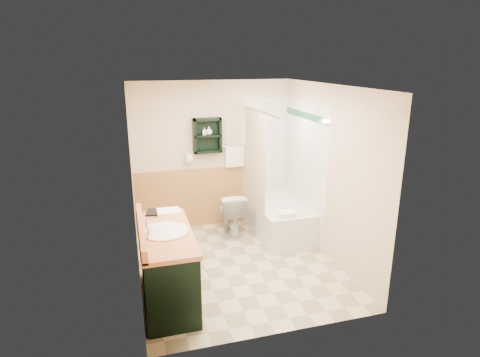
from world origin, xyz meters
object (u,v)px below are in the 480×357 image
Objects in this scene: wall_shelf at (207,136)px; soap_bottle_b at (209,131)px; vanity at (167,267)px; vanity_book at (146,204)px; soap_bottle_a at (204,133)px; hair_dryer at (189,158)px; bathtub at (278,217)px; toilet at (231,213)px.

wall_shelf is 4.21× the size of soap_bottle_b.
wall_shelf is 0.40× the size of vanity.
soap_bottle_a reaches higher than vanity_book.
soap_bottle_a is at bearing 180.00° from soap_bottle_b.
hair_dryer reaches higher than vanity_book.
hair_dryer reaches higher than bathtub.
bathtub is 12.95× the size of soap_bottle_a.
wall_shelf is 2.45m from vanity.
bathtub is 2.35m from vanity_book.
vanity_book is at bearing -126.98° from soap_bottle_a.
toilet is 1.78m from vanity_book.
toilet is 6.08× the size of soap_bottle_a.
wall_shelf reaches higher than vanity_book.
vanity is 2.40m from bathtub.
vanity is at bearing -115.02° from soap_bottle_b.
soap_bottle_b is (-1.00, 0.54, 1.35)m from bathtub.
wall_shelf is at bearing 64.48° from vanity_book.
vanity is 2.44m from soap_bottle_a.
toilet is 1.34m from soap_bottle_a.
wall_shelf is 0.06m from soap_bottle_a.
vanity is 0.86m from vanity_book.
bathtub is at bearing 36.81° from vanity.
vanity is 0.91× the size of bathtub.
wall_shelf reaches higher than toilet.
soap_bottle_a is (0.85, 1.98, 1.16)m from vanity.
wall_shelf is at bearing -4.76° from hair_dryer.
vanity is at bearing -113.18° from soap_bottle_a.
wall_shelf reaches higher than vanity.
toilet is at bearing 53.84° from vanity.
soap_bottle_a is 0.89× the size of soap_bottle_b.
vanity is 1.99m from toilet.
toilet is at bearing -34.47° from hair_dryer.
wall_shelf reaches higher than bathtub.
vanity_book is (-1.06, -1.35, -0.57)m from wall_shelf.
wall_shelf is 0.78× the size of toilet.
bathtub is at bearing -28.47° from soap_bottle_b.
vanity_book is at bearing -129.01° from soap_bottle_b.
toilet is at bearing -48.24° from soap_bottle_a.
soap_bottle_b reaches higher than hair_dryer.
bathtub is at bearing 33.71° from vanity_book.
soap_bottle_a is at bearing 65.67° from vanity_book.
vanity is at bearing -106.51° from hair_dryer.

